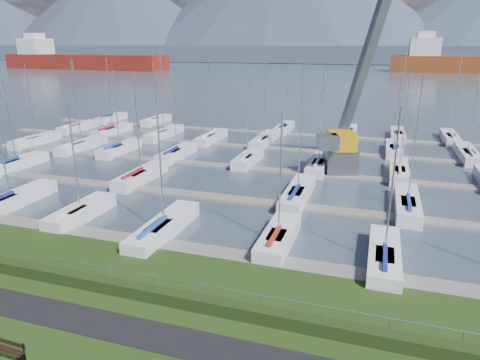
% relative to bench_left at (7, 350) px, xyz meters
% --- Properties ---
extents(path, '(160.00, 2.00, 0.04)m').
position_rel_bench_left_xyz_m(path, '(4.59, 3.23, -0.41)').
color(path, black).
rests_on(path, grass).
extents(water, '(800.00, 540.00, 0.20)m').
position_rel_bench_left_xyz_m(water, '(4.59, 266.23, -0.82)').
color(water, '#3D4C5A').
extents(hedge, '(80.00, 0.70, 0.70)m').
position_rel_bench_left_xyz_m(hedge, '(4.59, 5.83, -0.07)').
color(hedge, '#203011').
rests_on(hedge, grass).
extents(fence, '(80.00, 0.04, 0.04)m').
position_rel_bench_left_xyz_m(fence, '(4.59, 6.23, 0.78)').
color(fence, gray).
rests_on(fence, grass).
extents(foothill, '(900.00, 80.00, 12.00)m').
position_rel_bench_left_xyz_m(foothill, '(4.59, 336.23, 5.58)').
color(foothill, '#445364').
rests_on(foothill, water).
extents(mountains, '(1190.00, 360.00, 115.00)m').
position_rel_bench_left_xyz_m(mountains, '(11.94, 410.85, 46.26)').
color(mountains, '#3B4257').
rests_on(mountains, water).
extents(docks, '(90.00, 41.60, 0.25)m').
position_rel_bench_left_xyz_m(docks, '(4.59, 32.23, -0.64)').
color(docks, slate).
rests_on(docks, water).
extents(bench_left, '(1.81, 0.48, 0.85)m').
position_rel_bench_left_xyz_m(bench_left, '(0.00, 0.00, 0.00)').
color(bench_left, black).
rests_on(bench_left, grass).
extents(crane, '(7.35, 13.05, 22.35)m').
position_rel_bench_left_xyz_m(crane, '(11.24, 34.84, 4.91)').
color(crane, slate).
rests_on(crane, water).
extents(cargo_ship_west, '(96.33, 21.30, 21.50)m').
position_rel_bench_left_xyz_m(cargo_ship_west, '(-147.49, 195.41, 3.16)').
color(cargo_ship_west, maroon).
rests_on(cargo_ship_west, water).
extents(sailboat_fleet, '(75.11, 49.76, 13.47)m').
position_rel_bench_left_xyz_m(sailboat_fleet, '(3.46, 34.25, 5.00)').
color(sailboat_fleet, white).
rests_on(sailboat_fleet, water).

